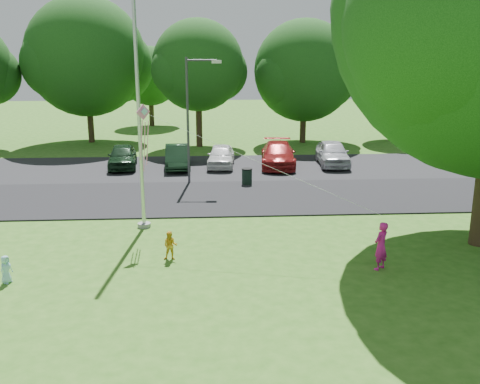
{
  "coord_description": "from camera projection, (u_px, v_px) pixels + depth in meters",
  "views": [
    {
      "loc": [
        -1.03,
        -14.71,
        6.56
      ],
      "look_at": [
        0.13,
        4.0,
        1.6
      ],
      "focal_mm": 40.0,
      "sensor_mm": 36.0,
      "label": 1
    }
  ],
  "objects": [
    {
      "name": "kite",
      "position": [
        152.0,
        128.0,
        18.38
      ],
      "size": [
        7.69,
        3.74,
        3.07
      ],
      "rotation": [
        0.0,
        0.0,
        0.68
      ],
      "color": "pink",
      "rests_on": "ground"
    },
    {
      "name": "child_yellow",
      "position": [
        170.0,
        246.0,
        17.22
      ],
      "size": [
        0.49,
        0.4,
        0.96
      ],
      "primitive_type": "imported",
      "rotation": [
        0.0,
        0.0,
        -0.08
      ],
      "color": "gold",
      "rests_on": "ground"
    },
    {
      "name": "horizon_trees",
      "position": [
        263.0,
        77.0,
        47.76
      ],
      "size": [
        77.46,
        7.2,
        7.02
      ],
      "color": "#332316",
      "rests_on": "ground"
    },
    {
      "name": "parked_cars",
      "position": [
        238.0,
        155.0,
        30.89
      ],
      "size": [
        14.14,
        4.91,
        1.42
      ],
      "color": "black",
      "rests_on": "ground"
    },
    {
      "name": "child_blue",
      "position": [
        6.0,
        269.0,
        15.51
      ],
      "size": [
        0.41,
        0.48,
        0.84
      ],
      "primitive_type": "imported",
      "rotation": [
        0.0,
        0.0,
        1.16
      ],
      "color": "#98D4EA",
      "rests_on": "ground"
    },
    {
      "name": "parking_strip",
      "position": [
        225.0,
        168.0,
        30.88
      ],
      "size": [
        42.0,
        7.0,
        0.06
      ],
      "primitive_type": "cube",
      "color": "black",
      "rests_on": "ground"
    },
    {
      "name": "park_road",
      "position": [
        230.0,
        197.0,
        24.61
      ],
      "size": [
        60.0,
        6.0,
        0.06
      ],
      "primitive_type": "cube",
      "color": "black",
      "rests_on": "ground"
    },
    {
      "name": "flagpole",
      "position": [
        139.0,
        119.0,
        19.48
      ],
      "size": [
        0.5,
        0.5,
        10.0
      ],
      "color": "#B7BABF",
      "rests_on": "ground"
    },
    {
      "name": "trash_can",
      "position": [
        247.0,
        177.0,
        26.87
      ],
      "size": [
        0.54,
        0.54,
        0.86
      ],
      "rotation": [
        0.0,
        0.0,
        -0.04
      ],
      "color": "black",
      "rests_on": "ground"
    },
    {
      "name": "street_lamp",
      "position": [
        193.0,
        109.0,
        26.38
      ],
      "size": [
        1.77,
        0.3,
        6.28
      ],
      "rotation": [
        0.0,
        0.0,
        -0.07
      ],
      "color": "#3F3F44",
      "rests_on": "ground"
    },
    {
      "name": "tree_row",
      "position": [
        243.0,
        63.0,
        37.95
      ],
      "size": [
        64.35,
        11.94,
        10.88
      ],
      "color": "#332316",
      "rests_on": "ground"
    },
    {
      "name": "woman",
      "position": [
        381.0,
        246.0,
        16.39
      ],
      "size": [
        0.66,
        0.64,
        1.53
      ],
      "primitive_type": "imported",
      "rotation": [
        0.0,
        0.0,
        3.84
      ],
      "color": "#D11B85",
      "rests_on": "ground"
    },
    {
      "name": "ground",
      "position": [
        244.0,
        278.0,
        15.93
      ],
      "size": [
        120.0,
        120.0,
        0.0
      ],
      "primitive_type": "plane",
      "color": "#32661B",
      "rests_on": "ground"
    }
  ]
}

